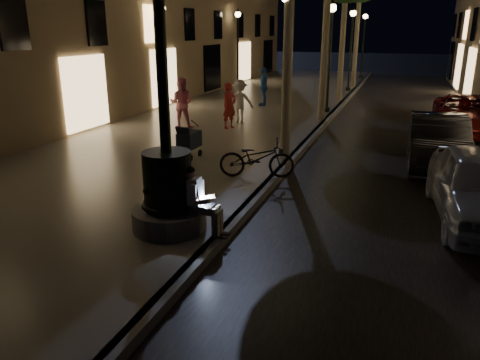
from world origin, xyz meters
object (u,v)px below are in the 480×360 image
at_px(lamp_curb_a, 286,50).
at_px(lamp_curb_c, 351,39).
at_px(lamp_left_b, 163,42).
at_px(lamp_left_c, 238,38).
at_px(car_second, 437,142).
at_px(pedestrian_blue, 264,87).
at_px(fountain_lamppost, 167,178).
at_px(pedestrian_white, 240,101).
at_px(pedestrian_pink, 181,103).
at_px(car_third, 464,114).
at_px(seated_man_laptop, 198,198).
at_px(bicycle, 257,158).
at_px(lamp_curb_b, 330,42).
at_px(stroller, 189,140).
at_px(pedestrian_red, 229,106).
at_px(lamp_curb_d, 364,36).

bearing_deg(lamp_curb_a, lamp_curb_c, 90.00).
xyz_separation_m(lamp_left_b, lamp_left_c, (0.00, 10.00, 0.00)).
relative_size(car_second, pedestrian_blue, 2.43).
bearing_deg(fountain_lamppost, pedestrian_white, 102.02).
bearing_deg(pedestrian_pink, lamp_left_c, -92.17).
distance_m(lamp_left_b, car_third, 12.86).
distance_m(seated_man_laptop, car_second, 8.18).
height_order(lamp_curb_a, pedestrian_pink, lamp_curb_a).
bearing_deg(lamp_left_b, bicycle, -50.12).
bearing_deg(lamp_curb_b, pedestrian_blue, 165.70).
xyz_separation_m(lamp_curb_a, stroller, (-2.48, -1.33, -2.48)).
distance_m(fountain_lamppost, car_second, 8.54).
relative_size(stroller, pedestrian_red, 0.65).
xyz_separation_m(pedestrian_red, pedestrian_blue, (-0.34, 5.70, 0.07)).
distance_m(lamp_curb_b, pedestrian_red, 6.07).
xyz_separation_m(lamp_curb_c, lamp_curb_d, (0.00, 8.00, 0.00)).
xyz_separation_m(pedestrian_pink, bicycle, (4.55, -5.06, -0.44)).
bearing_deg(lamp_left_c, lamp_curb_d, 48.41).
distance_m(lamp_curb_a, car_third, 8.77).
bearing_deg(bicycle, pedestrian_blue, 0.35).
distance_m(fountain_lamppost, seated_man_laptop, 0.69).
bearing_deg(lamp_curb_a, pedestrian_pink, 150.09).
distance_m(lamp_left_b, car_second, 12.74).
height_order(car_second, bicycle, car_second).
height_order(seated_man_laptop, lamp_curb_b, lamp_curb_b).
height_order(seated_man_laptop, car_third, seated_man_laptop).
bearing_deg(car_third, car_second, -98.81).
bearing_deg(lamp_curb_b, pedestrian_white, -128.05).
bearing_deg(seated_man_laptop, pedestrian_red, 107.08).
bearing_deg(lamp_left_b, lamp_curb_d, 68.47).
bearing_deg(lamp_curb_c, seated_man_laptop, -90.23).
bearing_deg(bicycle, car_second, -68.59).
xyz_separation_m(fountain_lamppost, lamp_curb_b, (0.70, 14.00, 2.02)).
bearing_deg(car_second, lamp_curb_a, -169.15).
distance_m(lamp_curb_b, car_second, 8.67).
distance_m(lamp_left_c, bicycle, 19.83).
bearing_deg(bicycle, pedestrian_white, 7.41).
relative_size(fountain_lamppost, lamp_curb_c, 1.08).
xyz_separation_m(lamp_curb_a, bicycle, (-0.10, -2.38, -2.54)).
xyz_separation_m(stroller, bicycle, (2.38, -1.05, -0.05)).
xyz_separation_m(lamp_curb_a, lamp_curb_c, (0.00, 16.00, 0.00)).
xyz_separation_m(fountain_lamppost, pedestrian_blue, (-2.54, 14.83, -0.09)).
distance_m(lamp_left_c, car_third, 16.08).
bearing_deg(lamp_curb_b, lamp_curb_c, 90.00).
xyz_separation_m(stroller, pedestrian_blue, (-0.76, 10.15, 0.36)).
bearing_deg(pedestrian_pink, bicycle, 119.44).
distance_m(car_third, pedestrian_pink, 10.80).
bearing_deg(lamp_curb_a, pedestrian_red, 132.77).
distance_m(lamp_curb_b, pedestrian_pink, 7.37).
xyz_separation_m(lamp_curb_a, car_third, (5.50, 6.34, -2.54)).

